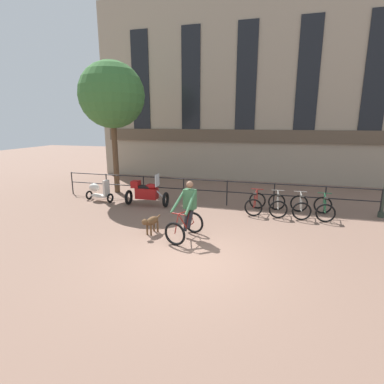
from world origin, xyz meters
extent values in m
plane|color=#7A5B4C|center=(0.00, 0.00, 0.00)|extent=(60.00, 60.00, 0.00)
cylinder|color=black|center=(-7.50, 5.20, 0.53)|extent=(0.05, 0.05, 1.05)
cylinder|color=black|center=(-5.62, 5.20, 0.53)|extent=(0.05, 0.05, 1.05)
cylinder|color=black|center=(-3.75, 5.20, 0.53)|extent=(0.05, 0.05, 1.05)
cylinder|color=black|center=(-1.88, 5.20, 0.53)|extent=(0.05, 0.05, 1.05)
cylinder|color=black|center=(0.00, 5.20, 0.53)|extent=(0.05, 0.05, 1.05)
cylinder|color=black|center=(1.88, 5.20, 0.53)|extent=(0.05, 0.05, 1.05)
cylinder|color=black|center=(3.75, 5.20, 0.53)|extent=(0.05, 0.05, 1.05)
cylinder|color=black|center=(5.62, 5.20, 0.53)|extent=(0.05, 0.05, 1.05)
cylinder|color=black|center=(0.00, 5.20, 1.02)|extent=(15.00, 0.04, 0.04)
cylinder|color=black|center=(0.00, 5.20, 0.58)|extent=(15.00, 0.04, 0.04)
cube|color=gray|center=(0.00, 11.00, 5.17)|extent=(18.00, 0.60, 10.35)
cube|color=brown|center=(0.00, 10.64, 2.60)|extent=(17.10, 0.12, 0.70)
cube|color=black|center=(-6.30, 10.67, 5.69)|extent=(1.10, 0.06, 5.80)
cube|color=black|center=(-3.15, 10.67, 5.69)|extent=(1.10, 0.06, 5.80)
cube|color=black|center=(0.00, 10.67, 5.69)|extent=(1.10, 0.06, 5.80)
cube|color=black|center=(3.15, 10.67, 5.69)|extent=(1.10, 0.06, 5.80)
cube|color=black|center=(6.30, 10.67, 5.69)|extent=(1.10, 0.06, 5.80)
torus|color=black|center=(-0.71, 0.72, 0.34)|extent=(0.68, 0.22, 0.68)
torus|color=black|center=(-0.46, 1.79, 0.34)|extent=(0.68, 0.22, 0.68)
cylinder|color=maroon|center=(-0.61, 1.14, 0.58)|extent=(0.14, 0.49, 0.60)
cylinder|color=maroon|center=(-0.54, 1.46, 0.54)|extent=(0.09, 0.23, 0.52)
cylinder|color=maroon|center=(-0.59, 1.24, 0.83)|extent=(0.18, 0.66, 0.10)
cylinder|color=maroon|center=(-0.51, 1.58, 0.31)|extent=(0.13, 0.44, 0.08)
cylinder|color=maroon|center=(-0.49, 1.68, 0.57)|extent=(0.08, 0.26, 0.47)
cylinder|color=maroon|center=(-0.69, 0.82, 0.60)|extent=(0.08, 0.23, 0.54)
cylinder|color=maroon|center=(-0.66, 0.91, 0.87)|extent=(0.48, 0.14, 0.03)
cube|color=black|center=(-0.52, 1.56, 0.82)|extent=(0.17, 0.26, 0.05)
cube|color=#33603D|center=(-0.52, 1.56, 1.15)|extent=(0.40, 0.29, 0.60)
sphere|color=brown|center=(-0.52, 1.56, 1.59)|extent=(0.22, 0.22, 0.22)
cylinder|color=#33603D|center=(-0.80, 1.28, 1.14)|extent=(0.30, 0.70, 0.60)
cylinder|color=#33603D|center=(-0.39, 1.19, 1.14)|extent=(0.17, 0.72, 0.60)
cylinder|color=black|center=(-0.61, 1.48, 0.52)|extent=(0.15, 0.32, 0.69)
cylinder|color=black|center=(-0.47, 1.45, 0.58)|extent=(0.20, 0.32, 0.58)
ellipsoid|color=brown|center=(-1.68, 1.39, 0.41)|extent=(0.34, 0.58, 0.26)
cylinder|color=brown|center=(-1.73, 1.18, 0.43)|extent=(0.17, 0.17, 0.16)
sphere|color=brown|center=(-1.77, 1.03, 0.48)|extent=(0.18, 0.18, 0.18)
cone|color=brown|center=(-1.79, 0.95, 0.47)|extent=(0.12, 0.13, 0.10)
cylinder|color=brown|center=(-1.61, 1.71, 0.46)|extent=(0.09, 0.18, 0.10)
cylinder|color=brown|center=(-1.79, 1.24, 0.18)|extent=(0.06, 0.06, 0.36)
cylinder|color=brown|center=(-1.65, 1.20, 0.18)|extent=(0.06, 0.06, 0.36)
cylinder|color=brown|center=(-1.71, 1.58, 0.18)|extent=(0.06, 0.06, 0.36)
cylinder|color=brown|center=(-1.57, 1.54, 0.18)|extent=(0.06, 0.06, 0.36)
torus|color=black|center=(-2.34, 4.26, 0.31)|extent=(0.15, 0.62, 0.62)
torus|color=black|center=(-3.97, 4.20, 0.31)|extent=(0.15, 0.62, 0.62)
cube|color=maroon|center=(-3.16, 4.23, 0.53)|extent=(0.91, 0.44, 0.44)
ellipsoid|color=maroon|center=(-2.96, 4.24, 0.83)|extent=(0.49, 0.34, 0.24)
cube|color=black|center=(-3.27, 4.23, 0.80)|extent=(0.57, 0.32, 0.10)
cylinder|color=#B2B2B7|center=(-2.55, 4.26, 0.49)|extent=(0.45, 0.08, 0.41)
cube|color=silver|center=(-2.69, 4.25, 1.10)|extent=(0.05, 0.44, 0.50)
cube|color=maroon|center=(-3.63, 4.21, 0.89)|extent=(0.34, 0.37, 0.28)
torus|color=black|center=(1.25, 5.07, 0.33)|extent=(0.66, 0.10, 0.66)
torus|color=black|center=(1.18, 4.03, 0.33)|extent=(0.66, 0.10, 0.66)
cylinder|color=maroon|center=(1.22, 4.67, 0.56)|extent=(0.06, 0.47, 0.58)
cylinder|color=maroon|center=(1.20, 4.35, 0.53)|extent=(0.05, 0.22, 0.51)
cylinder|color=maroon|center=(1.22, 4.57, 0.81)|extent=(0.07, 0.63, 0.10)
cylinder|color=maroon|center=(1.20, 4.24, 0.31)|extent=(0.05, 0.42, 0.07)
cylinder|color=maroon|center=(1.19, 4.14, 0.55)|extent=(0.04, 0.25, 0.46)
cylinder|color=maroon|center=(1.24, 4.98, 0.59)|extent=(0.04, 0.21, 0.52)
cylinder|color=maroon|center=(1.24, 4.89, 0.84)|extent=(0.48, 0.06, 0.03)
cube|color=black|center=(1.20, 4.26, 0.80)|extent=(0.14, 0.25, 0.05)
torus|color=black|center=(2.00, 5.07, 0.33)|extent=(0.66, 0.10, 0.66)
torus|color=black|center=(2.06, 4.03, 0.33)|extent=(0.66, 0.10, 0.66)
cylinder|color=#9E998E|center=(2.02, 4.67, 0.56)|extent=(0.06, 0.47, 0.58)
cylinder|color=#9E998E|center=(2.04, 4.35, 0.53)|extent=(0.05, 0.22, 0.51)
cylinder|color=#9E998E|center=(2.03, 4.57, 0.81)|extent=(0.07, 0.63, 0.10)
cylinder|color=#9E998E|center=(2.05, 4.24, 0.31)|extent=(0.05, 0.42, 0.07)
cylinder|color=#9E998E|center=(2.05, 4.14, 0.55)|extent=(0.04, 0.25, 0.46)
cylinder|color=#9E998E|center=(2.00, 4.98, 0.59)|extent=(0.04, 0.21, 0.52)
cylinder|color=#9E998E|center=(2.01, 4.89, 0.84)|extent=(0.48, 0.06, 0.03)
cube|color=black|center=(2.05, 4.26, 0.80)|extent=(0.13, 0.25, 0.05)
torus|color=black|center=(2.83, 5.07, 0.33)|extent=(0.66, 0.08, 0.66)
torus|color=black|center=(2.85, 4.03, 0.33)|extent=(0.66, 0.08, 0.66)
cylinder|color=#9E998E|center=(2.84, 4.67, 0.56)|extent=(0.04, 0.47, 0.58)
cylinder|color=#9E998E|center=(2.85, 4.35, 0.53)|extent=(0.04, 0.22, 0.51)
cylinder|color=#9E998E|center=(2.84, 4.57, 0.81)|extent=(0.05, 0.63, 0.10)
cylinder|color=#9E998E|center=(2.85, 4.24, 0.31)|extent=(0.04, 0.42, 0.07)
cylinder|color=#9E998E|center=(2.85, 4.14, 0.55)|extent=(0.03, 0.25, 0.46)
cylinder|color=#9E998E|center=(2.83, 4.98, 0.59)|extent=(0.03, 0.21, 0.52)
cylinder|color=#9E998E|center=(2.83, 4.89, 0.84)|extent=(0.48, 0.04, 0.03)
cube|color=black|center=(2.85, 4.26, 0.80)|extent=(0.13, 0.24, 0.05)
torus|color=black|center=(3.68, 5.07, 0.33)|extent=(0.66, 0.09, 0.66)
torus|color=black|center=(3.63, 4.03, 0.33)|extent=(0.66, 0.09, 0.66)
cylinder|color=#194C2D|center=(3.66, 4.67, 0.56)|extent=(0.05, 0.47, 0.58)
cylinder|color=#194C2D|center=(3.64, 4.35, 0.53)|extent=(0.04, 0.22, 0.51)
cylinder|color=#194C2D|center=(3.65, 4.57, 0.81)|extent=(0.06, 0.63, 0.10)
cylinder|color=#194C2D|center=(3.64, 4.24, 0.31)|extent=(0.04, 0.42, 0.07)
cylinder|color=#194C2D|center=(3.63, 4.14, 0.55)|extent=(0.03, 0.25, 0.46)
cylinder|color=#194C2D|center=(3.67, 4.98, 0.59)|extent=(0.03, 0.21, 0.52)
cylinder|color=#194C2D|center=(3.67, 4.89, 0.84)|extent=(0.48, 0.05, 0.03)
cube|color=black|center=(3.64, 4.26, 0.80)|extent=(0.13, 0.25, 0.05)
torus|color=black|center=(-4.89, 4.25, 0.20)|extent=(0.15, 0.41, 0.40)
torus|color=black|center=(-6.08, 4.46, 0.20)|extent=(0.15, 0.41, 0.40)
cube|color=beige|center=(-5.48, 4.36, 0.24)|extent=(0.71, 0.39, 0.08)
cube|color=beige|center=(-5.07, 4.28, 0.60)|extent=(0.15, 0.33, 0.72)
ellipsoid|color=beige|center=(-5.74, 4.40, 0.58)|extent=(0.56, 0.38, 0.36)
cylinder|color=#2D382D|center=(5.68, 5.20, 0.10)|extent=(0.22, 0.22, 0.20)
cylinder|color=brown|center=(-5.60, 6.08, 1.88)|extent=(0.26, 0.26, 3.76)
sphere|color=#386B33|center=(-5.60, 6.08, 4.59)|extent=(3.02, 3.02, 3.02)
camera|label=1|loc=(1.95, -6.72, 3.42)|focal=28.00mm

